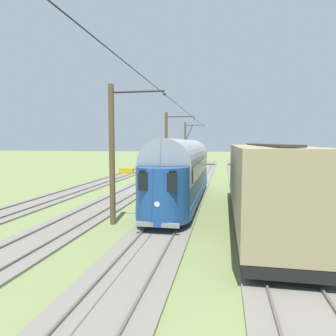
# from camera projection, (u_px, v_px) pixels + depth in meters

# --- Properties ---
(ground_plane) EXTENTS (220.00, 220.00, 0.00)m
(ground_plane) POSITION_uv_depth(u_px,v_px,m) (161.00, 191.00, 25.56)
(ground_plane) COLOR olive
(track_streetcar_siding) EXTENTS (2.80, 80.00, 0.18)m
(track_streetcar_siding) POSITION_uv_depth(u_px,v_px,m) (248.00, 192.00, 24.57)
(track_streetcar_siding) COLOR slate
(track_streetcar_siding) RESTS_ON ground
(track_adjacent_siding) EXTENTS (2.80, 80.00, 0.18)m
(track_adjacent_siding) POSITION_uv_depth(u_px,v_px,m) (190.00, 191.00, 25.43)
(track_adjacent_siding) COLOR slate
(track_adjacent_siding) RESTS_ON ground
(track_third_siding) EXTENTS (2.80, 80.00, 0.18)m
(track_third_siding) POSITION_uv_depth(u_px,v_px,m) (136.00, 189.00, 26.29)
(track_third_siding) COLOR slate
(track_third_siding) RESTS_ON ground
(track_outer_siding) EXTENTS (2.80, 80.00, 0.18)m
(track_outer_siding) POSITION_uv_depth(u_px,v_px,m) (85.00, 188.00, 27.15)
(track_outer_siding) COLOR slate
(track_outer_siding) RESTS_ON ground
(vintage_streetcar) EXTENTS (2.65, 15.94, 5.52)m
(vintage_streetcar) POSITION_uv_depth(u_px,v_px,m) (182.00, 169.00, 20.69)
(vintage_streetcar) COLOR #1E4C93
(vintage_streetcar) RESTS_ON ground
(coach_adjacent) EXTENTS (2.96, 14.98, 3.85)m
(coach_adjacent) POSITION_uv_depth(u_px,v_px,m) (263.00, 181.00, 15.27)
(coach_adjacent) COLOR tan
(coach_adjacent) RESTS_ON ground
(catenary_pole_foreground) EXTENTS (2.86, 0.28, 6.91)m
(catenary_pole_foreground) POSITION_uv_depth(u_px,v_px,m) (186.00, 146.00, 42.76)
(catenary_pole_foreground) COLOR brown
(catenary_pole_foreground) RESTS_ON ground
(catenary_pole_mid_near) EXTENTS (2.86, 0.28, 6.91)m
(catenary_pole_mid_near) POSITION_uv_depth(u_px,v_px,m) (167.00, 147.00, 28.82)
(catenary_pole_mid_near) COLOR brown
(catenary_pole_mid_near) RESTS_ON ground
(catenary_pole_mid_far) EXTENTS (2.86, 0.28, 6.91)m
(catenary_pole_mid_far) POSITION_uv_depth(u_px,v_px,m) (113.00, 152.00, 14.87)
(catenary_pole_mid_far) COLOR brown
(catenary_pole_mid_far) RESTS_ON ground
(overhead_wire_run) EXTENTS (2.66, 46.71, 0.18)m
(overhead_wire_run) POSITION_uv_depth(u_px,v_px,m) (185.00, 111.00, 21.89)
(overhead_wire_run) COLOR black
(overhead_wire_run) RESTS_ON ground
(track_end_bumper) EXTENTS (1.80, 0.60, 0.80)m
(track_end_bumper) POSITION_uv_depth(u_px,v_px,m) (126.00, 171.00, 38.67)
(track_end_bumper) COLOR #B2A519
(track_end_bumper) RESTS_ON ground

